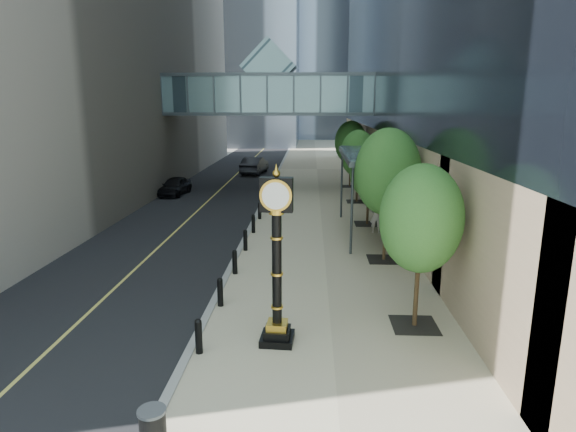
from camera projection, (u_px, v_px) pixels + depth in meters
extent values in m
plane|color=gray|center=(296.00, 377.00, 12.22)|extent=(320.00, 320.00, 0.00)
cube|color=black|center=(242.00, 169.00, 51.46)|extent=(8.00, 180.00, 0.02)
cube|color=#B7AC8D|center=(317.00, 169.00, 51.08)|extent=(8.00, 180.00, 0.06)
cube|color=gray|center=(279.00, 169.00, 51.27)|extent=(0.25, 180.00, 0.07)
cube|color=#8F9EB3|center=(287.00, 0.00, 121.88)|extent=(22.00, 22.00, 65.00)
cube|color=slate|center=(269.00, 95.00, 37.90)|extent=(17.00, 4.00, 3.00)
cube|color=#383F44|center=(269.00, 114.00, 38.23)|extent=(17.00, 4.20, 0.25)
cube|color=#383F44|center=(269.00, 76.00, 37.57)|extent=(17.00, 4.20, 0.25)
cube|color=slate|center=(269.00, 67.00, 37.42)|extent=(4.24, 3.00, 4.24)
cube|color=#383F44|center=(372.00, 155.00, 24.73)|extent=(3.00, 8.00, 0.25)
cube|color=slate|center=(373.00, 153.00, 24.70)|extent=(2.80, 7.80, 0.06)
cylinder|color=#383F44|center=(352.00, 211.00, 21.67)|extent=(0.12, 0.12, 4.20)
cylinder|color=#383F44|center=(342.00, 184.00, 28.86)|extent=(0.12, 0.12, 4.20)
cylinder|color=black|center=(199.00, 338.00, 13.20)|extent=(0.20, 0.20, 0.90)
cylinder|color=black|center=(220.00, 293.00, 16.32)|extent=(0.20, 0.20, 0.90)
cylinder|color=black|center=(235.00, 263.00, 19.43)|extent=(0.20, 0.20, 0.90)
cylinder|color=black|center=(245.00, 241.00, 22.54)|extent=(0.20, 0.20, 0.90)
cylinder|color=black|center=(253.00, 225.00, 25.66)|extent=(0.20, 0.20, 0.90)
cylinder|color=black|center=(260.00, 212.00, 28.77)|extent=(0.20, 0.20, 0.90)
cube|color=black|center=(414.00, 325.00, 14.96)|extent=(1.40, 1.40, 0.02)
cylinder|color=#42301C|center=(417.00, 285.00, 14.66)|extent=(0.14, 0.14, 2.69)
ellipsoid|color=#23561F|center=(421.00, 219.00, 14.19)|extent=(2.46, 2.46, 3.28)
cube|color=black|center=(384.00, 259.00, 21.28)|extent=(1.40, 1.40, 0.02)
cylinder|color=#42301C|center=(385.00, 226.00, 20.94)|extent=(0.14, 0.14, 3.06)
ellipsoid|color=#23561F|center=(388.00, 172.00, 20.40)|extent=(2.81, 2.81, 3.74)
cube|color=black|center=(367.00, 224.00, 27.61)|extent=(1.40, 1.40, 0.02)
cylinder|color=#42301C|center=(368.00, 204.00, 27.34)|extent=(0.14, 0.14, 2.35)
ellipsoid|color=#23561F|center=(369.00, 172.00, 26.93)|extent=(2.16, 2.16, 2.87)
cube|color=black|center=(357.00, 202.00, 33.93)|extent=(1.40, 1.40, 0.02)
cylinder|color=#42301C|center=(357.00, 183.00, 33.63)|extent=(0.14, 0.14, 2.67)
ellipsoid|color=#23561F|center=(358.00, 154.00, 33.16)|extent=(2.44, 2.44, 3.26)
cube|color=black|center=(350.00, 186.00, 40.25)|extent=(1.40, 1.40, 0.02)
cylinder|color=#42301C|center=(350.00, 169.00, 39.93)|extent=(0.14, 0.14, 2.88)
ellipsoid|color=#23561F|center=(351.00, 142.00, 39.43)|extent=(2.64, 2.64, 3.51)
cube|color=black|center=(277.00, 338.00, 13.90)|extent=(1.00, 1.00, 0.21)
cube|color=black|center=(277.00, 332.00, 13.85)|extent=(0.78, 0.78, 0.21)
cube|color=gold|center=(277.00, 325.00, 13.81)|extent=(0.61, 0.61, 0.21)
cylinder|color=black|center=(277.00, 268.00, 13.41)|extent=(0.27, 0.27, 3.24)
cube|color=black|center=(276.00, 195.00, 12.94)|extent=(0.91, 0.37, 0.94)
cylinder|color=white|center=(277.00, 193.00, 13.12)|extent=(0.73, 0.09, 0.73)
cylinder|color=white|center=(276.00, 196.00, 12.76)|extent=(0.73, 0.09, 0.73)
sphere|color=gold|center=(276.00, 173.00, 12.81)|extent=(0.21, 0.21, 0.21)
imported|color=#B1A9A2|center=(376.00, 216.00, 25.56)|extent=(0.68, 0.46, 1.82)
imported|color=black|center=(175.00, 186.00, 36.60)|extent=(1.93, 4.13, 1.37)
imported|color=black|center=(255.00, 165.00, 47.76)|extent=(2.43, 5.28, 1.68)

